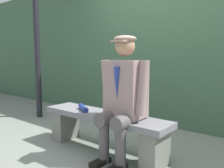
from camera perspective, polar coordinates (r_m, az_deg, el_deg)
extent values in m
plane|color=gray|center=(2.91, -1.99, -15.62)|extent=(30.00, 30.00, 0.00)
cube|color=slate|center=(2.78, -2.02, -7.66)|extent=(1.63, 0.38, 0.07)
cube|color=slate|center=(2.48, 10.19, -15.04)|extent=(0.18, 0.32, 0.38)
cube|color=slate|center=(3.30, -10.94, -9.46)|extent=(0.18, 0.32, 0.38)
cube|color=gray|center=(2.52, 3.32, -1.17)|extent=(0.39, 0.30, 0.60)
cylinder|color=#1E2338|center=(2.50, 3.36, 4.94)|extent=(0.21, 0.21, 0.06)
cone|color=navy|center=(2.39, 1.17, 0.20)|extent=(0.07, 0.07, 0.33)
sphere|color=tan|center=(2.48, 3.12, 8.91)|extent=(0.20, 0.20, 0.20)
ellipsoid|color=tan|center=(2.49, 3.13, 10.68)|extent=(0.24, 0.24, 0.07)
cube|color=tan|center=(2.41, 1.81, 10.20)|extent=(0.16, 0.09, 0.02)
cylinder|color=#524C4C|center=(2.43, 3.71, -8.67)|extent=(0.15, 0.39, 0.15)
cylinder|color=#524C4C|center=(2.41, 2.01, -14.57)|extent=(0.11, 0.11, 0.46)
cylinder|color=gray|center=(2.36, 7.15, -0.97)|extent=(0.11, 0.17, 0.54)
cylinder|color=#524C4C|center=(2.55, -0.22, -7.88)|extent=(0.15, 0.39, 0.15)
cylinder|color=#524C4C|center=(2.54, -1.93, -13.46)|extent=(0.11, 0.11, 0.46)
cube|color=black|center=(2.58, -2.83, -18.13)|extent=(0.10, 0.24, 0.05)
cylinder|color=gray|center=(2.62, -1.15, -0.15)|extent=(0.11, 0.16, 0.54)
cylinder|color=navy|center=(2.93, -6.87, -5.69)|extent=(0.28, 0.20, 0.06)
cube|color=#3D5E42|center=(3.92, 12.36, 9.07)|extent=(12.00, 0.24, 2.55)
cylinder|color=black|center=(4.48, -17.45, 9.94)|extent=(0.10, 0.10, 2.76)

